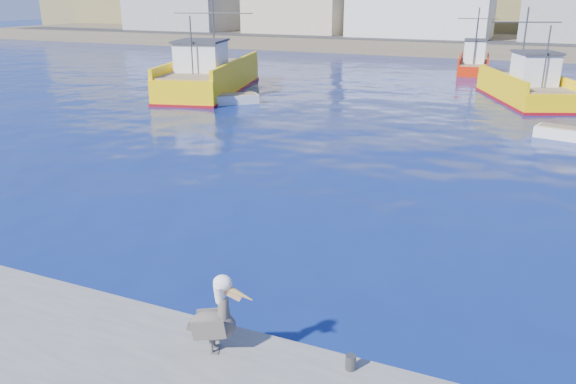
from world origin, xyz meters
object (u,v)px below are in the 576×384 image
object	(u,v)px
boat_orange	(474,62)
skiff_mid	(571,135)
trawler_yellow_a	(209,76)
pelican	(215,319)
skiff_left	(230,100)
trawler_yellow_b	(525,88)

from	to	relation	value
boat_orange	skiff_mid	xyz separation A→B (m)	(7.81, -24.89, -0.73)
trawler_yellow_a	pelican	bearing A→B (deg)	-58.38
skiff_mid	skiff_left	bearing A→B (deg)	175.59
trawler_yellow_b	skiff_mid	bearing A→B (deg)	-75.56
boat_orange	pelican	world-z (taller)	boat_orange
boat_orange	skiff_left	bearing A→B (deg)	-119.83
boat_orange	pelican	bearing A→B (deg)	-89.14
trawler_yellow_a	skiff_left	bearing A→B (deg)	-43.48
trawler_yellow_a	trawler_yellow_b	xyz separation A→B (m)	(22.30, 5.31, -0.19)
trawler_yellow_a	skiff_left	distance (m)	5.44
trawler_yellow_a	pelican	xyz separation A→B (m)	(17.96, -29.17, 0.04)
skiff_mid	boat_orange	bearing A→B (deg)	107.42
pelican	skiff_left	bearing A→B (deg)	118.90
trawler_yellow_b	skiff_left	xyz separation A→B (m)	(-18.40, -9.00, -0.72)
trawler_yellow_a	boat_orange	xyz separation A→B (m)	(17.23, 19.57, -0.19)
skiff_left	pelican	size ratio (longest dim) A/B	2.22
trawler_yellow_b	pelican	xyz separation A→B (m)	(-4.34, -34.48, 0.23)
trawler_yellow_b	boat_orange	distance (m)	15.13
trawler_yellow_a	boat_orange	bearing A→B (deg)	48.64
trawler_yellow_b	trawler_yellow_a	bearing A→B (deg)	-166.60
skiff_left	skiff_mid	distance (m)	21.21
trawler_yellow_a	skiff_left	size ratio (longest dim) A/B	3.88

